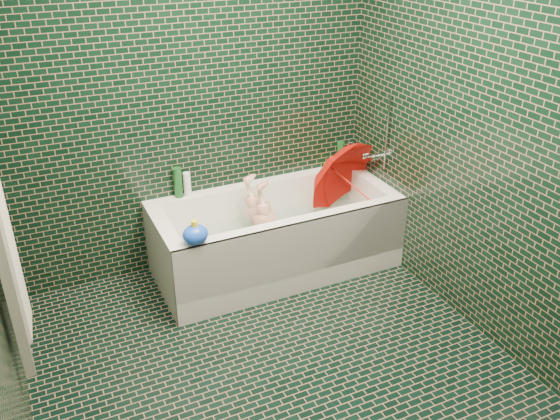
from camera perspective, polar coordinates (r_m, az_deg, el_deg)
name	(u,v)px	position (r m, az deg, el deg)	size (l,w,h in m)	color
floor	(279,374)	(3.50, -0.05, -15.51)	(2.80, 2.80, 0.00)	black
wall_back	(190,96)	(4.03, -8.68, 10.84)	(2.80, 2.80, 0.00)	black
wall_front	(490,355)	(1.82, 19.54, -13.06)	(2.80, 2.80, 0.00)	black
wall_right	(491,133)	(3.51, 19.67, 7.01)	(2.80, 2.80, 0.00)	black
bathtub	(277,243)	(4.26, -0.32, -3.21)	(1.70, 0.75, 0.55)	white
bath_mat	(276,249)	(4.30, -0.42, -3.74)	(1.35, 0.47, 0.01)	green
water	(276,231)	(4.23, -0.42, -2.07)	(1.48, 0.53, 0.00)	silver
towel	(3,248)	(2.90, -25.09, -3.29)	(0.08, 0.44, 1.12)	#B5AFA7
faucet	(377,152)	(4.38, 9.36, 5.53)	(0.18, 0.19, 0.55)	silver
child	(267,231)	(4.21, -1.26, -2.02)	(0.31, 0.20, 0.84)	tan
umbrella	(351,184)	(4.35, 6.88, 2.47)	(0.59, 0.59, 0.52)	red
soap_bottle_a	(351,165)	(4.71, 6.81, 4.37)	(0.09, 0.09, 0.23)	white
soap_bottle_b	(349,163)	(4.73, 6.67, 4.47)	(0.08, 0.08, 0.17)	#3F1C6B
soap_bottle_c	(344,165)	(4.70, 6.20, 4.34)	(0.13, 0.13, 0.16)	#14481C
bottle_right_tall	(340,155)	(4.61, 5.83, 5.31)	(0.06, 0.06, 0.21)	#14481C
bottle_right_pump	(350,153)	(4.70, 6.72, 5.46)	(0.05, 0.05, 0.18)	silver
bottle_left_tall	(178,183)	(4.17, -9.79, 2.62)	(0.06, 0.06, 0.22)	#14481C
bottle_left_short	(187,184)	(4.19, -8.92, 2.46)	(0.05, 0.05, 0.17)	white
rubber_duck	(330,164)	(4.60, 4.80, 4.45)	(0.12, 0.10, 0.10)	yellow
bath_toy	(195,234)	(3.58, -8.15, -2.34)	(0.19, 0.18, 0.16)	blue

